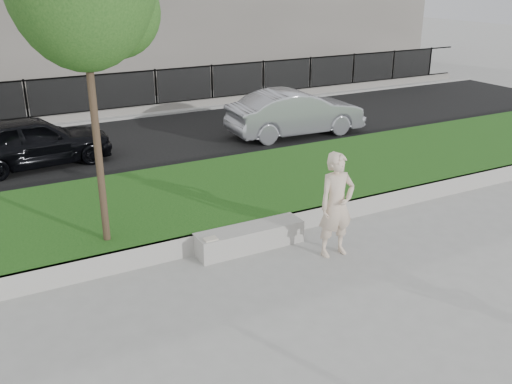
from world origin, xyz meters
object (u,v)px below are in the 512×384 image
man (336,205)px  book (211,239)px  car_dark (33,141)px  car_silver (296,113)px  stone_bench (250,238)px

man → book: size_ratio=8.18×
car_dark → car_silver: car_silver is taller
car_dark → man: bearing=-158.2°
stone_bench → man: man is taller
car_silver → car_dark: bearing=88.6°
book → stone_bench: bearing=9.1°
stone_bench → book: (-0.85, -0.14, 0.22)m
stone_bench → car_dark: car_dark is taller
car_silver → book: bearing=141.1°
man → book: bearing=161.4°
man → car_dark: size_ratio=0.49×
stone_bench → book: book is taller
man → stone_bench: bearing=145.5°
stone_bench → book: 0.89m
stone_bench → car_silver: (4.90, 6.25, 0.53)m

